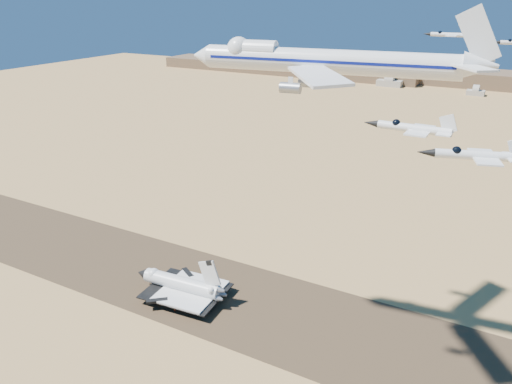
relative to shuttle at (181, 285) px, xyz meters
The scene contains 12 objects.
ground 12.18m from the shuttle, 45.70° to the left, with size 1200.00×1200.00×0.00m, color tan.
runway 12.16m from the shuttle, 45.70° to the left, with size 600.00×50.00×0.06m, color #4B3925.
ridgeline 540.20m from the shuttle, 82.23° to the left, with size 960.00×90.00×18.00m.
hangars 489.60m from the shuttle, 96.60° to the left, with size 200.50×29.50×30.00m.
shuttle is the anchor object (origin of this frame).
carrier_747 100.27m from the shuttle, ahead, with size 81.49×62.42×20.23m.
crew_a 11.42m from the shuttle, 44.82° to the right, with size 0.57×0.38×1.57m, color red.
crew_b 10.63m from the shuttle, 67.63° to the right, with size 0.87×0.50×1.79m, color red.
crew_c 12.45m from the shuttle, 40.62° to the right, with size 0.94×0.48×1.60m, color red.
chase_jet_a 126.09m from the shuttle, 26.21° to the right, with size 15.72×8.31×3.92m.
chase_jet_b 140.48m from the shuttle, 30.43° to the right, with size 13.67×7.98×3.48m.
chase_jet_c 127.99m from the shuttle, 33.18° to the left, with size 14.39×7.67×3.58m.
Camera 1 is at (95.35, -135.89, 108.18)m, focal length 35.00 mm.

